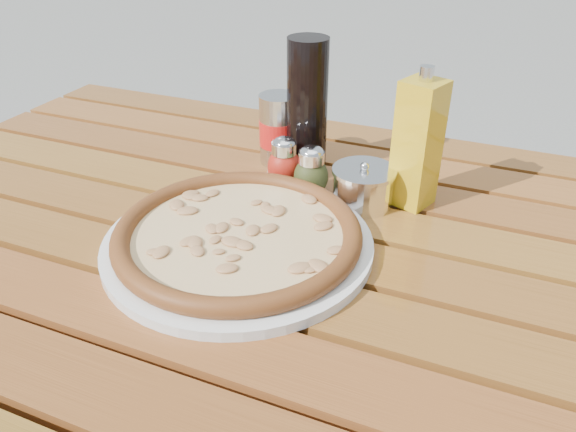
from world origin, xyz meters
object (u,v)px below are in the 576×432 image
at_px(plate, 238,243).
at_px(pepper_shaker, 284,162).
at_px(table, 283,286).
at_px(oregano_shaker, 311,172).
at_px(dark_bottle, 307,107).
at_px(pizza, 238,234).
at_px(parmesan_tin, 363,186).
at_px(olive_oil_cruet, 418,144).
at_px(soda_can, 279,130).

bearing_deg(plate, pepper_shaker, 94.53).
height_order(table, oregano_shaker, oregano_shaker).
bearing_deg(plate, dark_bottle, 90.66).
xyz_separation_m(plate, pizza, (-0.00, 0.00, 0.02)).
distance_m(table, plate, 0.10).
distance_m(pizza, oregano_shaker, 0.18).
xyz_separation_m(pizza, parmesan_tin, (0.12, 0.18, 0.01)).
bearing_deg(olive_oil_cruet, dark_bottle, 166.00).
relative_size(pizza, parmesan_tin, 3.24).
distance_m(table, dark_bottle, 0.30).
height_order(oregano_shaker, parmesan_tin, oregano_shaker).
relative_size(oregano_shaker, soda_can, 0.68).
bearing_deg(oregano_shaker, olive_oil_cruet, 12.81).
relative_size(pizza, olive_oil_cruet, 1.85).
relative_size(oregano_shaker, parmesan_tin, 0.68).
height_order(pizza, soda_can, soda_can).
relative_size(pizza, oregano_shaker, 4.75).
relative_size(dark_bottle, soda_can, 1.83).
relative_size(plate, pizza, 0.92).
height_order(oregano_shaker, dark_bottle, dark_bottle).
distance_m(table, pepper_shaker, 0.21).
xyz_separation_m(pizza, oregano_shaker, (0.04, 0.18, 0.02)).
distance_m(pepper_shaker, dark_bottle, 0.10).
bearing_deg(soda_can, plate, -78.13).
relative_size(plate, oregano_shaker, 4.39).
bearing_deg(dark_bottle, pepper_shaker, -100.65).
relative_size(table, olive_oil_cruet, 6.67).
xyz_separation_m(oregano_shaker, parmesan_tin, (0.08, -0.00, -0.01)).
bearing_deg(table, olive_oil_cruet, 52.10).
bearing_deg(oregano_shaker, parmesan_tin, -0.59).
relative_size(table, plate, 3.89).
bearing_deg(pepper_shaker, soda_can, 119.17).
height_order(table, pizza, pizza).
distance_m(plate, dark_bottle, 0.28).
distance_m(table, parmesan_tin, 0.19).
height_order(plate, pizza, pizza).
distance_m(plate, pepper_shaker, 0.20).
relative_size(table, parmesan_tin, 11.63).
xyz_separation_m(pepper_shaker, soda_can, (-0.04, 0.07, 0.02)).
xyz_separation_m(plate, parmesan_tin, (0.12, 0.18, 0.02)).
bearing_deg(oregano_shaker, soda_can, 136.24).
bearing_deg(oregano_shaker, pepper_shaker, 163.42).
distance_m(plate, olive_oil_cruet, 0.30).
bearing_deg(plate, parmesan_tin, 56.03).
xyz_separation_m(pepper_shaker, parmesan_tin, (0.14, -0.02, -0.01)).
relative_size(pizza, soda_can, 3.25).
height_order(dark_bottle, soda_can, dark_bottle).
xyz_separation_m(table, pizza, (-0.05, -0.04, 0.10)).
relative_size(table, soda_can, 11.67).
xyz_separation_m(pizza, olive_oil_cruet, (0.19, 0.21, 0.07)).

